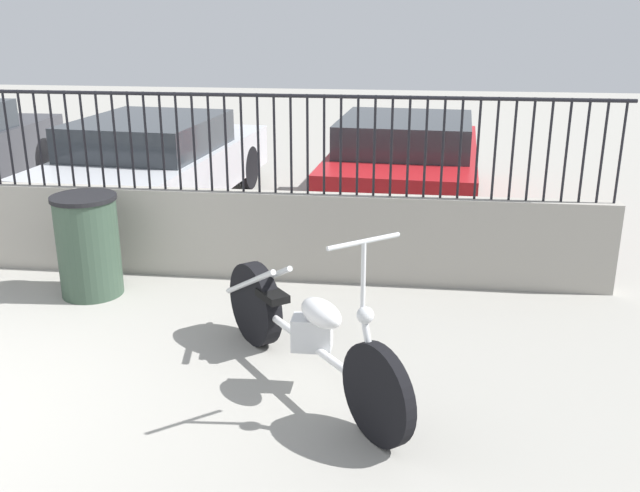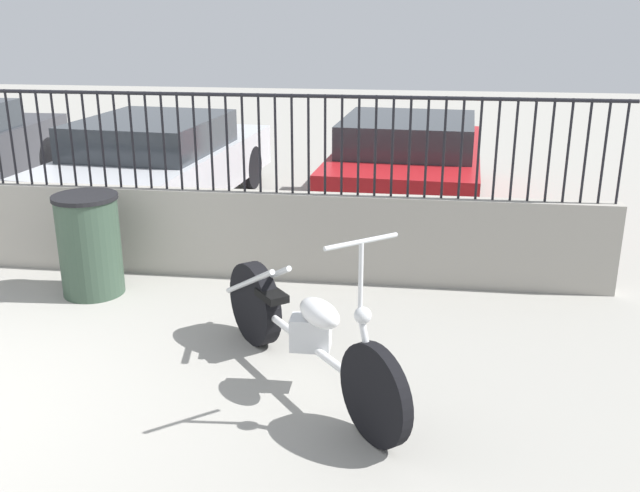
# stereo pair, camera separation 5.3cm
# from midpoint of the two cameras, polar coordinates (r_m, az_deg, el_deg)

# --- Properties ---
(low_wall) EXTENTS (10.67, 0.18, 0.89)m
(low_wall) POSITION_cam_midpoint_polar(r_m,az_deg,el_deg) (7.77, -18.89, 1.38)
(low_wall) COLOR #9E998E
(low_wall) RESTS_ON ground_plane
(fence_railing) EXTENTS (10.67, 0.04, 0.96)m
(fence_railing) POSITION_cam_midpoint_polar(r_m,az_deg,el_deg) (7.55, -19.73, 8.97)
(fence_railing) COLOR black
(fence_railing) RESTS_ON low_wall
(motorcycle_white) EXTENTS (1.59, 1.92, 1.31)m
(motorcycle_white) POSITION_cam_midpoint_polar(r_m,az_deg,el_deg) (5.21, -2.01, -6.59)
(motorcycle_white) COLOR black
(motorcycle_white) RESTS_ON ground_plane
(trash_bin) EXTENTS (0.60, 0.60, 0.97)m
(trash_bin) POSITION_cam_midpoint_polar(r_m,az_deg,el_deg) (7.03, -18.25, 0.04)
(trash_bin) COLOR #334738
(trash_bin) RESTS_ON ground_plane
(car_silver) EXTENTS (2.17, 4.35, 1.25)m
(car_silver) POSITION_cam_midpoint_polar(r_m,az_deg,el_deg) (9.78, -13.12, 6.54)
(car_silver) COLOR black
(car_silver) RESTS_ON ground_plane
(car_red) EXTENTS (2.16, 4.04, 1.22)m
(car_red) POSITION_cam_midpoint_polar(r_m,az_deg,el_deg) (9.83, 6.68, 6.88)
(car_red) COLOR black
(car_red) RESTS_ON ground_plane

